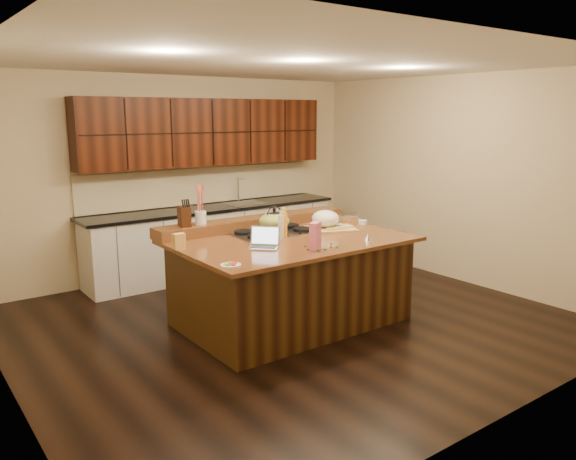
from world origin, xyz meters
TOP-DOWN VIEW (x-y plane):
  - room at (0.00, 0.00)m, footprint 5.52×5.02m
  - island at (0.00, 0.00)m, footprint 2.40×1.60m
  - back_ledge at (0.00, 0.70)m, footprint 2.40×0.30m
  - cooktop at (0.00, 0.30)m, footprint 0.92×0.52m
  - back_counter at (0.30, 2.23)m, footprint 3.70×0.66m
  - kettle at (0.00, 0.30)m, footprint 0.27×0.27m
  - green_bowl at (0.00, 0.30)m, footprint 0.36×0.36m
  - laptop at (-0.45, -0.17)m, footprint 0.36×0.36m
  - oil_bottle at (-0.05, 0.05)m, footprint 0.09×0.09m
  - vinegar_bottle at (-0.10, 0.03)m, footprint 0.07×0.07m
  - wooden_tray at (0.60, 0.13)m, footprint 0.64×0.57m
  - ramekin_a at (1.15, 0.11)m, footprint 0.11×0.11m
  - ramekin_b at (1.15, 0.23)m, footprint 0.12×0.12m
  - ramekin_c at (0.77, 0.10)m, footprint 0.10×0.10m
  - strainer_bowl at (1.08, 0.29)m, footprint 0.31×0.31m
  - kitchen_timer at (0.58, -0.55)m, footprint 0.09×0.09m
  - pink_bag at (-0.11, -0.54)m, footprint 0.16×0.14m
  - candy_plate at (-1.06, -0.56)m, footprint 0.20×0.20m
  - package_box at (-1.15, 0.26)m, footprint 0.11×0.08m
  - utensil_crock at (-0.68, 0.70)m, footprint 0.13×0.13m
  - knife_block at (-0.87, 0.70)m, footprint 0.13×0.19m
  - gumdrop_0 at (0.06, -0.57)m, footprint 0.02×0.02m
  - gumdrop_1 at (-0.13, -0.61)m, footprint 0.02×0.02m
  - gumdrop_2 at (-0.03, -0.45)m, footprint 0.02×0.02m
  - gumdrop_3 at (-0.05, -0.61)m, footprint 0.02×0.02m
  - gumdrop_4 at (-0.16, -0.49)m, footprint 0.02×0.02m
  - gumdrop_5 at (-0.18, -0.51)m, footprint 0.02×0.02m
  - gumdrop_6 at (-0.06, -0.45)m, footprint 0.02×0.02m
  - gumdrop_7 at (0.16, -0.45)m, footprint 0.02×0.02m
  - gumdrop_8 at (-0.12, -0.39)m, footprint 0.02×0.02m
  - gumdrop_9 at (0.10, -0.61)m, footprint 0.02×0.02m

SIDE VIEW (x-z plane):
  - island at x=0.00m, z-range 0.00..0.92m
  - candy_plate at x=-1.06m, z-range 0.92..0.93m
  - gumdrop_0 at x=0.06m, z-range 0.92..0.94m
  - gumdrop_1 at x=-0.13m, z-range 0.92..0.94m
  - gumdrop_2 at x=-0.03m, z-range 0.92..0.94m
  - gumdrop_3 at x=-0.05m, z-range 0.92..0.94m
  - gumdrop_4 at x=-0.16m, z-range 0.92..0.94m
  - gumdrop_5 at x=-0.18m, z-range 0.92..0.94m
  - gumdrop_6 at x=-0.06m, z-range 0.92..0.94m
  - gumdrop_7 at x=0.16m, z-range 0.92..0.94m
  - gumdrop_8 at x=-0.12m, z-range 0.92..0.94m
  - gumdrop_9 at x=0.10m, z-range 0.92..0.94m
  - cooktop at x=0.00m, z-range 0.91..0.96m
  - ramekin_a at x=1.15m, z-range 0.92..0.96m
  - ramekin_b at x=1.15m, z-range 0.92..0.96m
  - ramekin_c at x=0.77m, z-range 0.92..0.96m
  - kitchen_timer at x=0.58m, z-range 0.92..0.99m
  - strainer_bowl at x=1.08m, z-range 0.92..1.01m
  - laptop at x=-0.45m, z-range 0.87..1.07m
  - back_ledge at x=0.00m, z-range 0.92..1.04m
  - back_counter at x=0.30m, z-range -0.22..2.18m
  - package_box at x=-1.15m, z-range 0.92..1.07m
  - wooden_tray at x=0.60m, z-range 0.91..1.12m
  - vinegar_bottle at x=-0.10m, z-range 0.92..1.17m
  - pink_bag at x=-0.11m, z-range 0.92..1.19m
  - oil_bottle at x=-0.05m, z-range 0.92..1.19m
  - green_bowl at x=0.00m, z-range 0.97..1.15m
  - kettle at x=0.00m, z-range 0.97..1.16m
  - utensil_crock at x=-0.68m, z-range 1.04..1.18m
  - knife_block at x=-0.87m, z-range 1.04..1.25m
  - room at x=0.00m, z-range -0.01..2.71m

